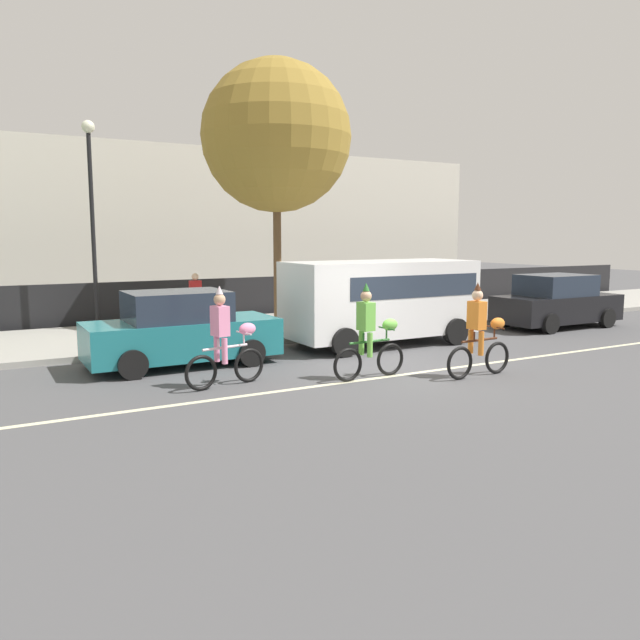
% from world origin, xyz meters
% --- Properties ---
extents(ground_plane, '(80.00, 80.00, 0.00)m').
position_xyz_m(ground_plane, '(0.00, 0.00, 0.00)').
color(ground_plane, '#4C4C4F').
extents(road_centre_line, '(36.00, 0.14, 0.01)m').
position_xyz_m(road_centre_line, '(0.00, -0.50, 0.00)').
color(road_centre_line, beige).
rests_on(road_centre_line, ground).
extents(sidewalk_curb, '(60.00, 5.00, 0.15)m').
position_xyz_m(sidewalk_curb, '(0.00, 6.50, 0.07)').
color(sidewalk_curb, '#9E9B93').
rests_on(sidewalk_curb, ground).
extents(fence_line, '(40.00, 0.08, 1.40)m').
position_xyz_m(fence_line, '(0.00, 9.40, 0.70)').
color(fence_line, black).
rests_on(fence_line, ground).
extents(building_backdrop, '(28.00, 8.00, 6.41)m').
position_xyz_m(building_backdrop, '(0.18, 18.00, 3.20)').
color(building_backdrop, beige).
rests_on(building_backdrop, ground).
extents(parade_cyclist_pink, '(1.70, 0.54, 1.92)m').
position_xyz_m(parade_cyclist_pink, '(-3.56, 0.34, 0.84)').
color(parade_cyclist_pink, black).
rests_on(parade_cyclist_pink, ground).
extents(parade_cyclist_lime, '(1.72, 0.50, 1.92)m').
position_xyz_m(parade_cyclist_lime, '(-0.82, -0.44, 0.84)').
color(parade_cyclist_lime, black).
rests_on(parade_cyclist_lime, ground).
extents(parade_cyclist_orange, '(1.72, 0.50, 1.92)m').
position_xyz_m(parade_cyclist_orange, '(1.20, -1.38, 0.84)').
color(parade_cyclist_orange, black).
rests_on(parade_cyclist_orange, ground).
extents(parked_van_white, '(5.00, 2.22, 2.18)m').
position_xyz_m(parked_van_white, '(1.66, 2.70, 1.28)').
color(parked_van_white, white).
rests_on(parked_van_white, ground).
extents(parked_car_black, '(4.10, 1.92, 1.64)m').
position_xyz_m(parked_car_black, '(8.15, 2.60, 0.78)').
color(parked_car_black, black).
rests_on(parked_car_black, ground).
extents(parked_car_teal, '(4.10, 1.92, 1.64)m').
position_xyz_m(parked_car_teal, '(-3.73, 2.64, 0.78)').
color(parked_car_teal, '#1E727A').
rests_on(parked_car_teal, ground).
extents(street_lamp_post, '(0.36, 0.36, 5.86)m').
position_xyz_m(street_lamp_post, '(-4.56, 8.14, 3.99)').
color(street_lamp_post, black).
rests_on(street_lamp_post, sidewalk_curb).
extents(street_tree_far_corner, '(4.43, 4.43, 7.79)m').
position_xyz_m(street_tree_far_corner, '(0.46, 6.53, 5.71)').
color(street_tree_far_corner, brown).
rests_on(street_tree_far_corner, sidewalk_curb).
extents(pedestrian_onlooker, '(0.32, 0.20, 1.62)m').
position_xyz_m(pedestrian_onlooker, '(-2.09, 6.63, 1.01)').
color(pedestrian_onlooker, '#33333D').
rests_on(pedestrian_onlooker, sidewalk_curb).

